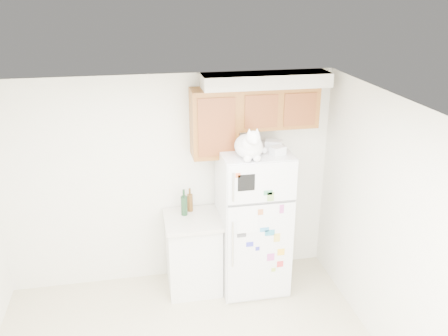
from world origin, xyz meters
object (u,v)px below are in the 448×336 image
object	(u,v)px
base_counter	(193,253)
cat	(250,146)
storage_box_back	(274,145)
bottle_green	(184,202)
bottle_amber	(190,200)
storage_box_front	(278,151)
refrigerator	(253,221)

from	to	relation	value
base_counter	cat	size ratio (longest dim) A/B	1.75
cat	storage_box_back	xyz separation A→B (m)	(0.33, 0.23, -0.09)
storage_box_back	bottle_green	size ratio (longest dim) A/B	0.57
bottle_amber	storage_box_front	bearing A→B (deg)	-24.39
storage_box_front	bottle_green	distance (m)	1.23
bottle_green	refrigerator	bearing A→B (deg)	-12.07
refrigerator	cat	bearing A→B (deg)	-117.74
storage_box_back	cat	bearing A→B (deg)	-122.02
refrigerator	bottle_green	world-z (taller)	refrigerator
storage_box_front	bottle_amber	bearing A→B (deg)	133.94
base_counter	storage_box_back	distance (m)	1.58
refrigerator	storage_box_front	size ratio (longest dim) A/B	11.33
storage_box_back	bottle_green	distance (m)	1.21
refrigerator	base_counter	xyz separation A→B (m)	(-0.69, 0.07, -0.39)
storage_box_front	refrigerator	bearing A→B (deg)	121.05
cat	bottle_amber	xyz separation A→B (m)	(-0.58, 0.45, -0.78)
bottle_green	storage_box_back	bearing A→B (deg)	-8.25
storage_box_front	bottle_amber	distance (m)	1.20
cat	bottle_amber	bearing A→B (deg)	142.13
bottle_green	bottle_amber	distance (m)	0.12
base_counter	bottle_amber	distance (m)	0.63
cat	bottle_green	xyz separation A→B (m)	(-0.66, 0.37, -0.76)
bottle_amber	cat	bearing A→B (deg)	-37.87
cat	bottle_green	bearing A→B (deg)	150.83
storage_box_back	bottle_amber	distance (m)	1.16
base_counter	refrigerator	bearing A→B (deg)	-6.09
refrigerator	storage_box_front	bearing A→B (deg)	-37.27
bottle_green	bottle_amber	xyz separation A→B (m)	(0.08, 0.08, -0.01)
bottle_amber	bottle_green	bearing A→B (deg)	-132.69
refrigerator	cat	distance (m)	1.01
storage_box_front	base_counter	bearing A→B (deg)	143.81
base_counter	bottle_amber	size ratio (longest dim) A/B	3.23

